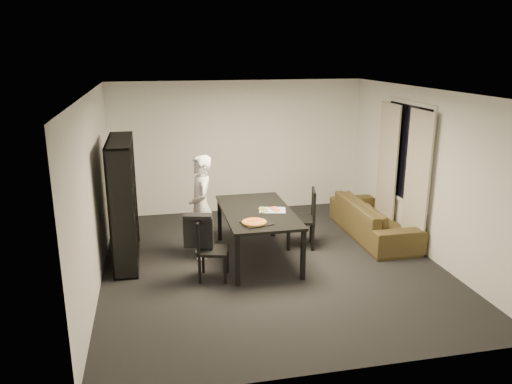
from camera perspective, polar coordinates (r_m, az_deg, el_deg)
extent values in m
cube|color=black|center=(7.75, 1.69, -8.13)|extent=(5.00, 5.50, 0.01)
cube|color=white|center=(7.10, 1.86, 11.41)|extent=(5.00, 5.50, 0.01)
cube|color=white|center=(9.94, -2.00, 5.16)|extent=(5.00, 0.01, 2.60)
cube|color=white|center=(4.83, 9.60, -6.97)|extent=(5.00, 0.01, 2.60)
cube|color=white|center=(7.16, -18.04, 0.09)|extent=(0.01, 5.50, 2.60)
cube|color=white|center=(8.26, 18.88, 2.06)|extent=(0.01, 5.50, 2.60)
cube|color=black|center=(8.72, 16.93, 4.28)|extent=(0.02, 1.40, 1.60)
cube|color=white|center=(8.72, 16.90, 4.28)|extent=(0.03, 1.52, 1.72)
cube|color=beige|center=(8.31, 17.92, 1.16)|extent=(0.03, 0.70, 2.25)
cube|color=beige|center=(9.20, 14.76, 2.80)|extent=(0.03, 0.70, 2.25)
cube|color=black|center=(7.80, -14.90, -1.06)|extent=(0.35, 1.50, 1.90)
cube|color=black|center=(7.67, 0.16, -2.27)|extent=(1.04, 1.88, 0.04)
cube|color=black|center=(6.92, -2.12, -7.86)|extent=(0.06, 0.06, 0.74)
cube|color=black|center=(7.12, 5.40, -7.20)|extent=(0.06, 0.06, 0.74)
cube|color=black|center=(8.55, -4.19, -3.14)|extent=(0.06, 0.06, 0.74)
cube|color=black|center=(8.72, 1.94, -2.73)|extent=(0.06, 0.06, 0.74)
cube|color=black|center=(7.13, -4.89, -6.69)|extent=(0.50, 0.50, 0.04)
cube|color=black|center=(7.07, -6.45, -4.85)|extent=(0.14, 0.41, 0.44)
cube|color=black|center=(7.00, -6.50, -3.31)|extent=(0.12, 0.39, 0.05)
cube|color=black|center=(7.04, -3.57, -8.94)|extent=(0.04, 0.04, 0.40)
cube|color=black|center=(7.36, -3.31, -7.78)|extent=(0.04, 0.04, 0.40)
cube|color=black|center=(7.08, -6.46, -8.86)|extent=(0.04, 0.04, 0.40)
cube|color=black|center=(7.40, -6.07, -7.71)|extent=(0.04, 0.04, 0.40)
cube|color=black|center=(8.26, 5.11, -3.17)|extent=(0.55, 0.55, 0.04)
cube|color=black|center=(8.19, 6.60, -1.43)|extent=(0.16, 0.45, 0.49)
cube|color=black|center=(8.12, 6.65, 0.07)|extent=(0.14, 0.43, 0.05)
cube|color=black|center=(8.52, 3.70, -4.27)|extent=(0.04, 0.04, 0.44)
cube|color=black|center=(8.15, 3.76, -5.22)|extent=(0.04, 0.04, 0.44)
cube|color=black|center=(8.53, 6.33, -4.29)|extent=(0.04, 0.04, 0.44)
cube|color=black|center=(8.17, 6.50, -5.24)|extent=(0.04, 0.04, 0.44)
cube|color=black|center=(7.06, -6.62, -4.66)|extent=(0.42, 0.18, 0.44)
cube|color=black|center=(6.98, -6.68, -2.77)|extent=(0.42, 0.26, 0.05)
imported|color=white|center=(7.78, -6.29, -1.72)|extent=(0.42, 0.61, 1.63)
cube|color=black|center=(7.09, 0.10, -3.59)|extent=(0.47, 0.41, 0.01)
cylinder|color=#AF7B32|center=(7.08, -0.20, -3.48)|extent=(0.35, 0.35, 0.02)
cylinder|color=gold|center=(7.07, -0.20, -3.36)|extent=(0.31, 0.31, 0.01)
cube|color=white|center=(7.67, 1.88, -2.09)|extent=(0.46, 0.38, 0.01)
imported|color=#3B3417|center=(8.96, 13.29, -3.01)|extent=(0.84, 2.15, 0.63)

